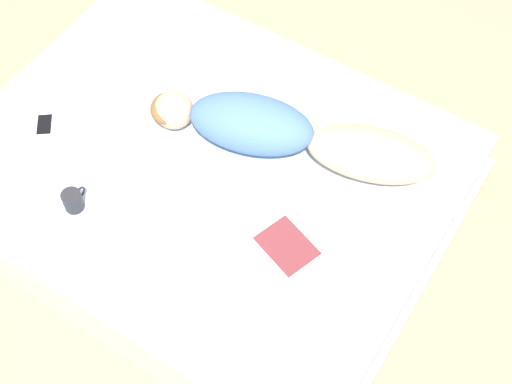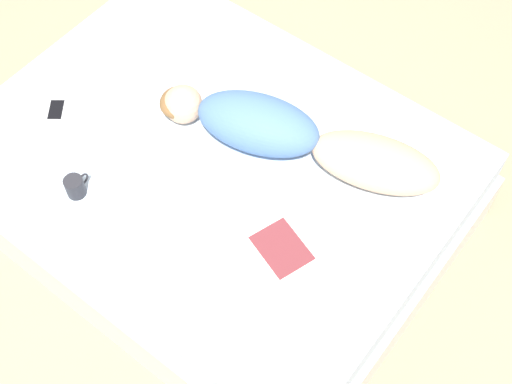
# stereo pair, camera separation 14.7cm
# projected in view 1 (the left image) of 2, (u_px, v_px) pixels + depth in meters

# --- Properties ---
(ground_plane) EXTENTS (12.00, 12.00, 0.00)m
(ground_plane) POSITION_uv_depth(u_px,v_px,m) (215.00, 217.00, 3.58)
(ground_plane) COLOR #9E8466
(bed) EXTENTS (1.63, 2.14, 0.53)m
(bed) POSITION_uv_depth(u_px,v_px,m) (212.00, 188.00, 3.36)
(bed) COLOR beige
(bed) RESTS_ON ground_plane
(person) EXTENTS (0.59, 1.28, 0.22)m
(person) POSITION_uv_depth(u_px,v_px,m) (284.00, 133.00, 3.08)
(person) COLOR tan
(person) RESTS_ON bed
(open_magazine) EXTENTS (0.62, 0.49, 0.01)m
(open_magazine) POSITION_uv_depth(u_px,v_px,m) (262.00, 264.00, 2.84)
(open_magazine) COLOR silver
(open_magazine) RESTS_ON bed
(coffee_mug) EXTENTS (0.12, 0.08, 0.09)m
(coffee_mug) POSITION_uv_depth(u_px,v_px,m) (73.00, 200.00, 2.95)
(coffee_mug) COLOR #232328
(coffee_mug) RESTS_ON bed
(cell_phone) EXTENTS (0.16, 0.14, 0.01)m
(cell_phone) POSITION_uv_depth(u_px,v_px,m) (45.00, 125.00, 3.22)
(cell_phone) COLOR silver
(cell_phone) RESTS_ON bed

